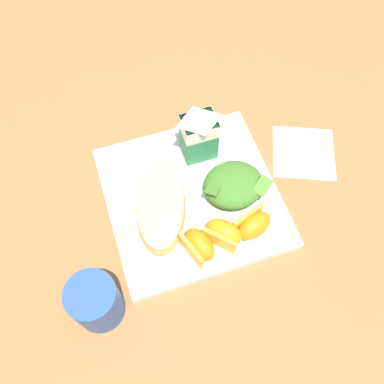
{
  "coord_description": "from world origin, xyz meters",
  "views": [
    {
      "loc": [
        -0.1,
        -0.31,
        0.64
      ],
      "look_at": [
        0.0,
        0.0,
        0.03
      ],
      "focal_mm": 39.06,
      "sensor_mm": 36.0,
      "label": 1
    }
  ],
  "objects_px": {
    "green_salad_pile": "(234,185)",
    "white_plate": "(192,197)",
    "paper_napkin": "(304,152)",
    "drinking_blue_cup": "(96,302)",
    "cheesy_pizza_bread": "(161,205)",
    "milk_carton": "(199,132)",
    "orange_wedge_middle": "(223,233)",
    "orange_wedge_rear": "(254,225)",
    "orange_wedge_front": "(198,245)"
  },
  "relations": [
    {
      "from": "green_salad_pile",
      "to": "white_plate",
      "type": "bearing_deg",
      "value": 168.24
    },
    {
      "from": "green_salad_pile",
      "to": "paper_napkin",
      "type": "xyz_separation_m",
      "value": [
        0.15,
        0.04,
        -0.03
      ]
    },
    {
      "from": "green_salad_pile",
      "to": "drinking_blue_cup",
      "type": "distance_m",
      "value": 0.28
    },
    {
      "from": "cheesy_pizza_bread",
      "to": "paper_napkin",
      "type": "distance_m",
      "value": 0.28
    },
    {
      "from": "milk_carton",
      "to": "orange_wedge_middle",
      "type": "relative_size",
      "value": 1.61
    },
    {
      "from": "milk_carton",
      "to": "cheesy_pizza_bread",
      "type": "bearing_deg",
      "value": -137.06
    },
    {
      "from": "orange_wedge_rear",
      "to": "green_salad_pile",
      "type": "bearing_deg",
      "value": 93.03
    },
    {
      "from": "orange_wedge_middle",
      "to": "drinking_blue_cup",
      "type": "relative_size",
      "value": 0.76
    },
    {
      "from": "green_salad_pile",
      "to": "orange_wedge_front",
      "type": "xyz_separation_m",
      "value": [
        -0.09,
        -0.08,
        -0.0
      ]
    },
    {
      "from": "paper_napkin",
      "to": "drinking_blue_cup",
      "type": "bearing_deg",
      "value": -158.75
    },
    {
      "from": "cheesy_pizza_bread",
      "to": "green_salad_pile",
      "type": "xyz_separation_m",
      "value": [
        0.12,
        -0.0,
        0.0
      ]
    },
    {
      "from": "cheesy_pizza_bread",
      "to": "paper_napkin",
      "type": "xyz_separation_m",
      "value": [
        0.28,
        0.04,
        -0.03
      ]
    },
    {
      "from": "orange_wedge_middle",
      "to": "orange_wedge_rear",
      "type": "height_order",
      "value": "same"
    },
    {
      "from": "orange_wedge_front",
      "to": "orange_wedge_rear",
      "type": "xyz_separation_m",
      "value": [
        0.09,
        0.0,
        0.0
      ]
    },
    {
      "from": "green_salad_pile",
      "to": "drinking_blue_cup",
      "type": "relative_size",
      "value": 1.26
    },
    {
      "from": "white_plate",
      "to": "cheesy_pizza_bread",
      "type": "distance_m",
      "value": 0.06
    },
    {
      "from": "cheesy_pizza_bread",
      "to": "milk_carton",
      "type": "relative_size",
      "value": 1.69
    },
    {
      "from": "milk_carton",
      "to": "paper_napkin",
      "type": "xyz_separation_m",
      "value": [
        0.18,
        -0.05,
        -0.07
      ]
    },
    {
      "from": "cheesy_pizza_bread",
      "to": "paper_napkin",
      "type": "bearing_deg",
      "value": 7.38
    },
    {
      "from": "cheesy_pizza_bread",
      "to": "drinking_blue_cup",
      "type": "bearing_deg",
      "value": -136.68
    },
    {
      "from": "green_salad_pile",
      "to": "milk_carton",
      "type": "relative_size",
      "value": 1.03
    },
    {
      "from": "white_plate",
      "to": "drinking_blue_cup",
      "type": "height_order",
      "value": "drinking_blue_cup"
    },
    {
      "from": "orange_wedge_rear",
      "to": "cheesy_pizza_bread",
      "type": "bearing_deg",
      "value": 147.99
    },
    {
      "from": "orange_wedge_rear",
      "to": "paper_napkin",
      "type": "xyz_separation_m",
      "value": [
        0.15,
        0.12,
        -0.03
      ]
    },
    {
      "from": "white_plate",
      "to": "paper_napkin",
      "type": "xyz_separation_m",
      "value": [
        0.22,
        0.03,
        -0.01
      ]
    },
    {
      "from": "cheesy_pizza_bread",
      "to": "orange_wedge_rear",
      "type": "bearing_deg",
      "value": -32.01
    },
    {
      "from": "cheesy_pizza_bread",
      "to": "orange_wedge_middle",
      "type": "distance_m",
      "value": 0.11
    },
    {
      "from": "orange_wedge_middle",
      "to": "drinking_blue_cup",
      "type": "distance_m",
      "value": 0.21
    },
    {
      "from": "orange_wedge_middle",
      "to": "paper_napkin",
      "type": "xyz_separation_m",
      "value": [
        0.2,
        0.11,
        -0.03
      ]
    },
    {
      "from": "cheesy_pizza_bread",
      "to": "orange_wedge_middle",
      "type": "bearing_deg",
      "value": -45.05
    },
    {
      "from": "paper_napkin",
      "to": "orange_wedge_front",
      "type": "bearing_deg",
      "value": -153.57
    },
    {
      "from": "white_plate",
      "to": "green_salad_pile",
      "type": "relative_size",
      "value": 2.46
    },
    {
      "from": "white_plate",
      "to": "drinking_blue_cup",
      "type": "distance_m",
      "value": 0.23
    },
    {
      "from": "cheesy_pizza_bread",
      "to": "orange_wedge_rear",
      "type": "distance_m",
      "value": 0.15
    },
    {
      "from": "white_plate",
      "to": "orange_wedge_front",
      "type": "relative_size",
      "value": 4.09
    },
    {
      "from": "orange_wedge_front",
      "to": "drinking_blue_cup",
      "type": "distance_m",
      "value": 0.17
    },
    {
      "from": "cheesy_pizza_bread",
      "to": "orange_wedge_front",
      "type": "xyz_separation_m",
      "value": [
        0.04,
        -0.08,
        0.0
      ]
    },
    {
      "from": "cheesy_pizza_bread",
      "to": "orange_wedge_front",
      "type": "distance_m",
      "value": 0.09
    },
    {
      "from": "orange_wedge_middle",
      "to": "drinking_blue_cup",
      "type": "bearing_deg",
      "value": -167.94
    },
    {
      "from": "green_salad_pile",
      "to": "orange_wedge_rear",
      "type": "xyz_separation_m",
      "value": [
        0.0,
        -0.08,
        -0.0
      ]
    },
    {
      "from": "cheesy_pizza_bread",
      "to": "drinking_blue_cup",
      "type": "distance_m",
      "value": 0.18
    },
    {
      "from": "milk_carton",
      "to": "drinking_blue_cup",
      "type": "height_order",
      "value": "milk_carton"
    },
    {
      "from": "green_salad_pile",
      "to": "milk_carton",
      "type": "height_order",
      "value": "milk_carton"
    },
    {
      "from": "drinking_blue_cup",
      "to": "milk_carton",
      "type": "bearing_deg",
      "value": 43.16
    },
    {
      "from": "cheesy_pizza_bread",
      "to": "milk_carton",
      "type": "distance_m",
      "value": 0.14
    },
    {
      "from": "white_plate",
      "to": "orange_wedge_rear",
      "type": "bearing_deg",
      "value": -51.65
    },
    {
      "from": "milk_carton",
      "to": "paper_napkin",
      "type": "relative_size",
      "value": 1.0
    },
    {
      "from": "green_salad_pile",
      "to": "orange_wedge_front",
      "type": "height_order",
      "value": "green_salad_pile"
    },
    {
      "from": "green_salad_pile",
      "to": "orange_wedge_front",
      "type": "distance_m",
      "value": 0.12
    },
    {
      "from": "drinking_blue_cup",
      "to": "cheesy_pizza_bread",
      "type": "bearing_deg",
      "value": 43.32
    }
  ]
}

